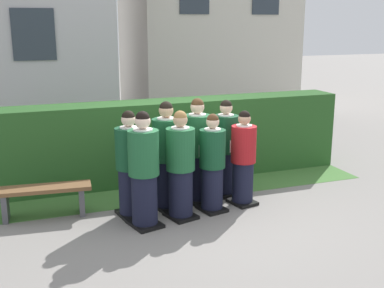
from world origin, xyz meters
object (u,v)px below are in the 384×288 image
student_in_red_blazer (243,160)px  student_rear_row_0 (130,167)px  student_rear_row_1 (167,158)px  student_rear_row_2 (197,153)px  student_front_row_0 (144,173)px  student_front_row_1 (181,168)px  student_rear_row_3 (225,150)px  wooden_bench (44,195)px  student_front_row_2 (212,165)px

student_in_red_blazer → student_rear_row_0: size_ratio=0.94×
student_rear_row_1 → student_rear_row_2: (0.56, 0.14, -0.00)m
student_in_red_blazer → student_front_row_0: bearing=-169.4°
student_front_row_0 → student_rear_row_0: student_front_row_0 is taller
student_front_row_1 → student_rear_row_1: student_rear_row_1 is taller
student_front_row_1 → student_rear_row_2: size_ratio=0.96×
student_front_row_0 → student_front_row_1: bearing=11.5°
student_front_row_1 → student_rear_row_3: student_front_row_1 is taller
student_rear_row_2 → wooden_bench: bearing=176.7°
student_front_row_2 → student_rear_row_3: (0.49, 0.60, 0.05)m
student_front_row_2 → student_in_red_blazer: student_front_row_2 is taller
student_rear_row_1 → student_front_row_1: bearing=-80.3°
student_front_row_1 → student_rear_row_1: 0.45m
student_front_row_1 → student_rear_row_1: (-0.08, 0.44, 0.04)m
student_rear_row_3 → wooden_bench: student_rear_row_3 is taller
student_front_row_1 → student_rear_row_0: (-0.68, 0.33, -0.01)m
student_rear_row_0 → wooden_bench: bearing=162.6°
student_front_row_1 → student_in_red_blazer: (1.12, 0.20, -0.05)m
wooden_bench → student_rear_row_0: bearing=-17.4°
student_front_row_0 → student_rear_row_0: 0.46m
student_in_red_blazer → student_rear_row_3: bearing=100.1°
student_rear_row_1 → wooden_bench: 1.92m
student_front_row_0 → student_rear_row_0: size_ratio=1.04×
student_front_row_0 → wooden_bench: bearing=147.9°
student_rear_row_2 → student_front_row_0: bearing=-146.9°
student_in_red_blazer → student_rear_row_0: bearing=175.8°
student_front_row_1 → student_in_red_blazer: 1.14m
student_rear_row_3 → student_rear_row_2: bearing=-167.5°
student_front_row_1 → student_rear_row_3: (1.03, 0.70, -0.00)m
student_front_row_2 → student_rear_row_3: bearing=51.0°
student_front_row_2 → wooden_bench: 2.57m
student_rear_row_3 → wooden_bench: (-2.95, 0.02, -0.42)m
student_front_row_0 → student_front_row_1: 0.60m
student_rear_row_1 → wooden_bench: bearing=171.4°
student_rear_row_1 → student_in_red_blazer: bearing=-11.4°
student_rear_row_0 → student_rear_row_1: student_rear_row_1 is taller
student_rear_row_0 → wooden_bench: (-1.24, 0.39, -0.42)m
student_rear_row_2 → student_rear_row_3: 0.56m
student_rear_row_0 → student_rear_row_2: student_rear_row_2 is taller
wooden_bench → student_rear_row_3: bearing=-0.4°
student_front_row_2 → student_rear_row_0: size_ratio=0.95×
student_front_row_1 → student_rear_row_1: size_ratio=0.96×
student_rear_row_0 → student_front_row_2: bearing=-10.7°
student_front_row_1 → student_in_red_blazer: size_ratio=1.07×
student_front_row_0 → student_rear_row_3: (1.62, 0.82, -0.03)m
student_front_row_0 → student_rear_row_3: size_ratio=1.03×
student_front_row_2 → student_rear_row_2: size_ratio=0.90×
student_front_row_0 → student_front_row_2: student_front_row_0 is taller
student_rear_row_3 → student_front_row_1: bearing=-145.8°
student_in_red_blazer → student_rear_row_1: bearing=168.6°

